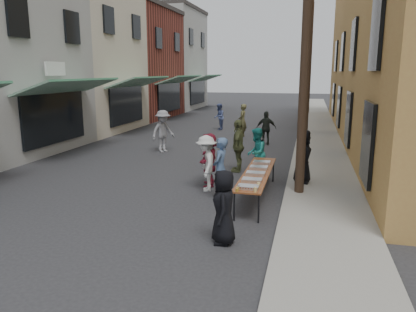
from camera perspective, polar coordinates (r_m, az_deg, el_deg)
The scene contains 27 objects.
ground at distance 10.20m, azimuth -13.10°, elevation -8.48°, with size 120.00×120.00×0.00m, color #28282B.
sidewalk at distance 23.73m, azimuth 15.21°, elevation 3.06°, with size 2.20×60.00×0.10m, color gray.
storefront_row at distance 27.56m, azimuth -18.07°, elevation 12.56°, with size 8.00×37.00×9.00m.
utility_pole_near at distance 11.52m, azimuth 13.69°, elevation 16.54°, with size 0.26×0.26×9.00m, color #2D2116.
utility_pole_mid at distance 23.50m, azimuth 14.05°, elevation 13.93°, with size 0.26×0.26×9.00m, color #2D2116.
utility_pole_far at distance 35.49m, azimuth 14.16°, elevation 13.08°, with size 0.26×0.26×9.00m, color #2D2116.
serving_table at distance 11.31m, azimuth 6.91°, elevation -2.47°, with size 0.70×4.00×0.75m.
catering_tray_sausage at distance 9.71m, azimuth 5.67°, elevation -4.36°, with size 0.50×0.33×0.08m, color maroon.
catering_tray_foil_b at distance 10.33m, azimuth 6.21°, elevation -3.38°, with size 0.50×0.33×0.08m, color #B2B2B7.
catering_tray_buns at distance 11.00m, azimuth 6.72°, elevation -2.45°, with size 0.50×0.33×0.08m, color tan.
catering_tray_foil_d at distance 11.67m, azimuth 7.17°, elevation -1.63°, with size 0.50×0.33×0.08m, color #B2B2B7.
catering_tray_buns_end at distance 12.35m, azimuth 7.57°, elevation -0.90°, with size 0.50×0.33×0.08m, color tan.
condiment_jar_a at distance 9.46m, azimuth 4.08°, elevation -4.77°, with size 0.07×0.07×0.08m, color #A57F26.
condiment_jar_b at distance 9.55m, azimuth 4.18°, elevation -4.61°, with size 0.07×0.07×0.08m, color #A57F26.
condiment_jar_c at distance 9.65m, azimuth 4.29°, elevation -4.44°, with size 0.07×0.07×0.08m, color #A57F26.
cup_stack at distance 9.44m, azimuth 6.65°, elevation -4.73°, with size 0.08×0.08×0.12m, color tan.
guest_front_a at distance 8.33m, azimuth 2.22°, elevation -7.19°, with size 0.76×0.49×1.55m, color black.
guest_front_b at distance 11.19m, azimuth 1.74°, elevation -1.75°, with size 0.63×0.41×1.72m, color #445D84.
guest_front_c at distance 13.57m, azimuth 6.79°, elevation 0.45°, with size 0.81×0.63×1.67m, color teal.
guest_front_d at distance 11.95m, azimuth -0.24°, elevation -1.03°, with size 1.07×0.62×1.66m, color silver.
guest_front_e at distance 14.27m, azimuth 4.26°, elevation 1.44°, with size 1.09×0.45×1.85m, color #596037.
guest_queue_back at distance 12.50m, azimuth 0.14°, elevation -0.49°, with size 1.53×0.49×1.65m, color maroon.
server at distance 12.78m, azimuth 13.19°, elevation -0.06°, with size 0.81×0.53×1.66m, color black.
passerby_left at distance 17.88m, azimuth -6.35°, elevation 3.48°, with size 1.19×0.68×1.84m, color gray.
passerby_mid at distance 19.72m, azimuth 8.19°, elevation 3.89°, with size 0.95×0.40×1.63m, color black.
passerby_right at distance 22.01m, azimuth 4.88°, elevation 4.98°, with size 0.65×0.43×1.78m, color brown.
passerby_far at distance 24.68m, azimuth 1.56°, elevation 5.54°, with size 0.77×0.60×1.59m, color #4E5E98.
Camera 1 is at (4.49, -8.48, 3.48)m, focal length 35.00 mm.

